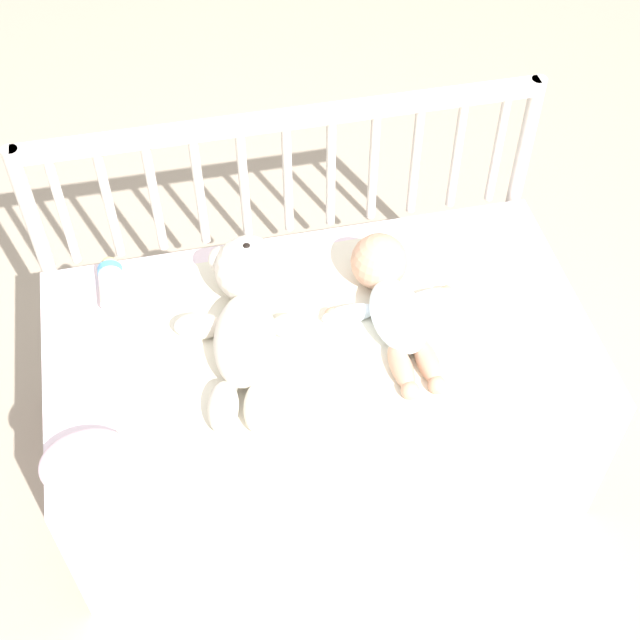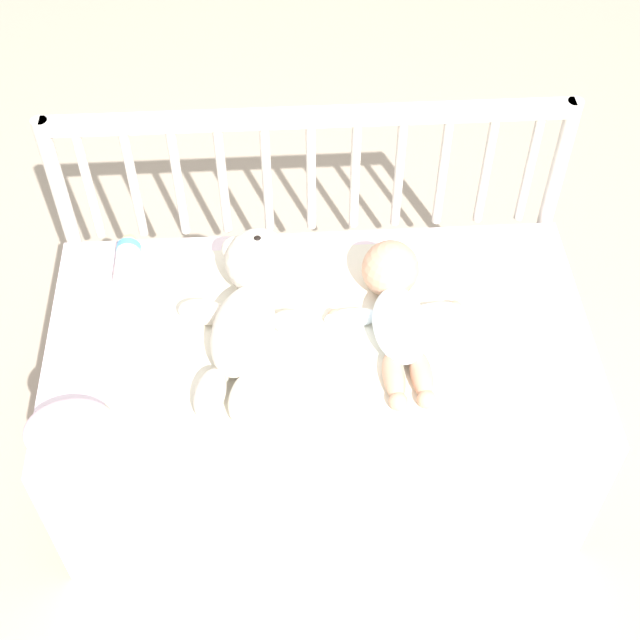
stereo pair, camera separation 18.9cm
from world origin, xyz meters
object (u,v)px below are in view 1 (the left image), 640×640
at_px(baby, 392,299).
at_px(baby_bottle, 111,282).
at_px(small_pillow, 87,462).
at_px(teddy_bear, 246,311).

bearing_deg(baby, baby_bottle, 161.40).
xyz_separation_m(baby, small_pillow, (-0.67, -0.26, -0.02)).
relative_size(teddy_bear, baby_bottle, 3.40).
relative_size(teddy_bear, baby, 1.16).
bearing_deg(small_pillow, baby_bottle, 80.86).
distance_m(teddy_bear, baby, 0.32).
height_order(teddy_bear, baby, teddy_bear).
height_order(baby, baby_bottle, baby).
distance_m(baby, small_pillow, 0.72).
xyz_separation_m(small_pillow, baby_bottle, (0.07, 0.47, -0.00)).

